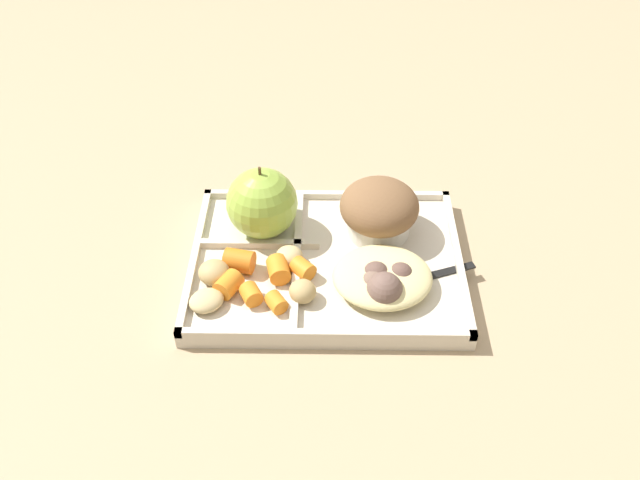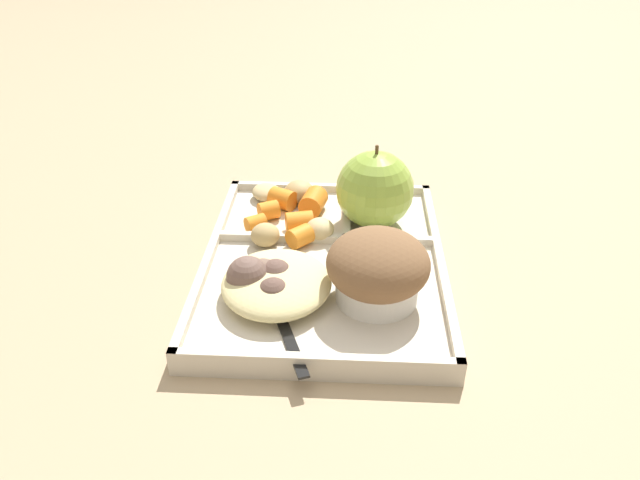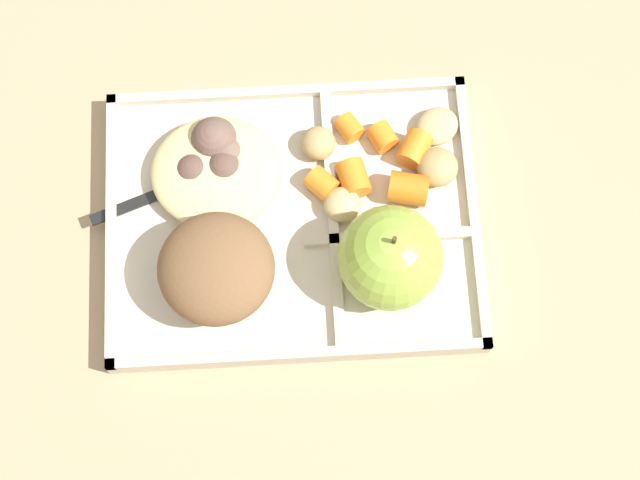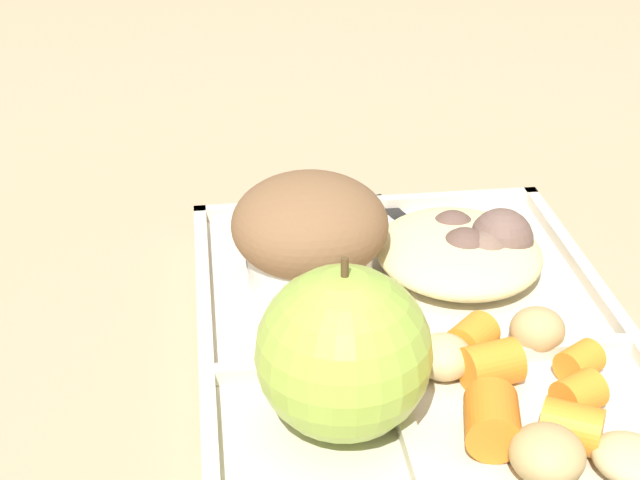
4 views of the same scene
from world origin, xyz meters
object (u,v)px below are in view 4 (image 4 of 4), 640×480
Objects in this scene: green_apple at (344,353)px; plastic_fork at (434,243)px; lunch_tray at (413,342)px; bran_muffin at (310,233)px.

plastic_fork is at bearing -26.29° from green_apple.
bran_muffin is at bearing 38.91° from lunch_tray.
bran_muffin is (0.14, 0.00, -0.01)m from green_apple.
green_apple reaches higher than bran_muffin.
bran_muffin is 0.10m from plastic_fork.
lunch_tray is 0.09m from bran_muffin.
lunch_tray is 3.33× the size of green_apple.
green_apple reaches higher than lunch_tray.
green_apple is 0.69× the size of plastic_fork.
green_apple is 0.14m from bran_muffin.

